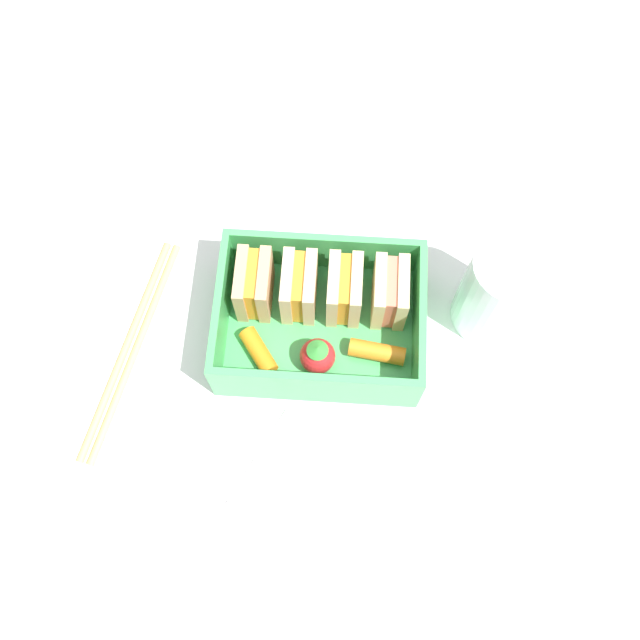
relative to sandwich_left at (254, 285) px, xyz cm
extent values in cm
cube|color=white|center=(5.64, -2.41, -4.72)|extent=(120.00, 120.00, 2.00)
cube|color=#45AB5B|center=(5.64, -2.41, -3.12)|extent=(16.85, 12.53, 1.20)
cube|color=#45AB5B|center=(5.64, 3.55, -0.08)|extent=(16.85, 0.60, 4.89)
cube|color=#45AB5B|center=(5.64, -8.38, -0.08)|extent=(16.85, 0.60, 4.89)
cube|color=#45AB5B|center=(-2.48, -2.41, -0.08)|extent=(0.60, 11.33, 4.89)
cube|color=#45AB5B|center=(13.77, -2.41, -0.08)|extent=(0.60, 11.33, 4.89)
cube|color=tan|center=(-0.93, 0.00, 0.00)|extent=(0.93, 4.83, 5.05)
cube|color=orange|center=(0.00, 0.00, 0.00)|extent=(0.93, 4.44, 4.64)
cube|color=tan|center=(0.93, 0.00, 0.00)|extent=(0.93, 4.83, 5.05)
cube|color=#DFB58B|center=(2.84, 0.00, 0.00)|extent=(0.93, 4.83, 5.05)
cube|color=orange|center=(3.76, 0.00, 0.00)|extent=(0.93, 4.44, 4.64)
cube|color=#DFB58B|center=(4.69, 0.00, 0.00)|extent=(0.93, 4.83, 5.05)
cube|color=#D6B687|center=(6.60, 0.00, 0.00)|extent=(0.93, 4.83, 5.05)
cube|color=orange|center=(7.52, 0.00, 0.00)|extent=(0.93, 4.44, 4.64)
cube|color=#D6B687|center=(8.45, 0.00, 0.00)|extent=(0.93, 4.83, 5.05)
cube|color=beige|center=(10.36, 0.00, 0.00)|extent=(0.93, 4.83, 5.05)
cube|color=#D87259|center=(11.29, 0.00, 0.00)|extent=(0.93, 4.44, 4.64)
cube|color=beige|center=(12.21, 0.00, 0.00)|extent=(0.93, 4.83, 5.05)
cylinder|color=orange|center=(0.71, -5.23, -1.77)|extent=(3.56, 4.20, 1.50)
sphere|color=red|center=(5.81, -5.58, -1.05)|extent=(2.95, 2.95, 2.95)
cone|color=#388C38|center=(5.81, -5.58, 0.73)|extent=(1.77, 1.77, 0.60)
cylinder|color=orange|center=(10.51, -4.65, -1.76)|extent=(4.82, 2.14, 1.52)
cylinder|color=tan|center=(-10.90, -4.89, -3.37)|extent=(5.03, 20.25, 0.70)
cylinder|color=tan|center=(-10.02, -5.08, -3.37)|extent=(5.03, 20.25, 0.70)
cylinder|color=white|center=(20.08, 0.12, 1.21)|extent=(6.32, 6.32, 9.86)
cube|color=silver|center=(5.36, -15.95, -3.52)|extent=(13.29, 12.92, 0.40)
camera|label=1|loc=(7.01, -23.99, 54.08)|focal=40.00mm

